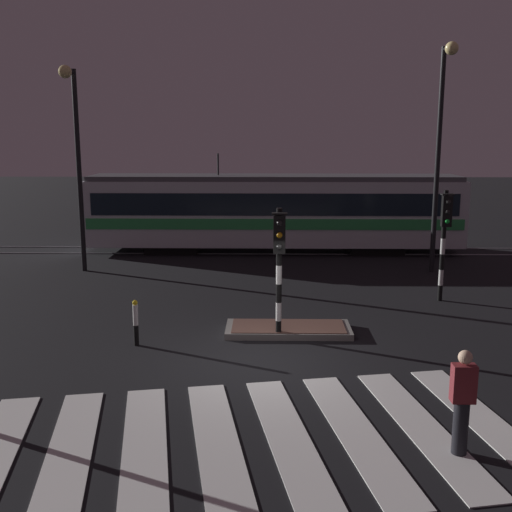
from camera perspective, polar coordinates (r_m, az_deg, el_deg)
ground_plane at (r=13.55m, az=0.09°, el=-9.94°), size 120.00×120.00×0.00m
rail_near at (r=25.42m, az=0.58°, el=0.19°), size 80.00×0.12×0.03m
rail_far at (r=26.83m, az=0.61°, el=0.78°), size 80.00×0.12×0.03m
crosswalk_zebra at (r=10.37m, az=-0.27°, el=-16.89°), size 9.55×6.14×0.02m
traffic_island at (r=15.48m, az=3.04°, el=-6.87°), size 3.14×1.28×0.18m
traffic_light_median_centre at (r=14.41m, az=2.18°, el=0.15°), size 0.36×0.42×3.22m
traffic_light_corner_far_right at (r=18.68m, az=17.29°, el=2.44°), size 0.36×0.42×3.33m
street_lamp_trackside_left at (r=22.49m, az=-16.58°, el=9.94°), size 0.44×1.21×7.19m
street_lamp_trackside_right at (r=22.37m, az=16.97°, el=10.91°), size 0.44×1.21×7.90m
tram at (r=25.85m, az=1.69°, el=4.26°), size 15.84×2.58×4.15m
pedestrian_waiting_at_kerb at (r=10.12m, az=18.78°, el=-12.83°), size 0.36×0.24×1.71m
bollard_island_edge at (r=14.69m, az=-11.21°, el=-6.16°), size 0.12×0.12×1.11m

